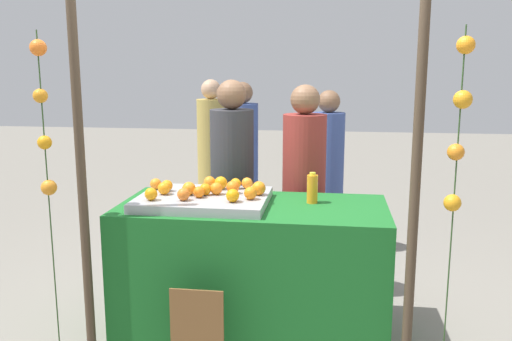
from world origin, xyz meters
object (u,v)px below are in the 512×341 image
at_px(orange_0, 247,183).
at_px(orange_1, 167,186).
at_px(chalkboard_sign, 197,335).
at_px(stall_counter, 253,269).
at_px(vendor_left, 232,195).
at_px(juice_bottle, 312,189).
at_px(vendor_right, 304,200).

xyz_separation_m(orange_0, orange_1, (-0.52, -0.16, 0.00)).
bearing_deg(chalkboard_sign, stall_counter, 69.24).
height_order(stall_counter, orange_1, orange_1).
relative_size(stall_counter, vendor_left, 1.04).
distance_m(stall_counter, orange_1, 0.80).
relative_size(stall_counter, orange_0, 22.60).
distance_m(juice_bottle, vendor_right, 0.60).
xyz_separation_m(orange_0, juice_bottle, (0.45, -0.10, -0.00)).
bearing_deg(vendor_left, orange_0, -67.65).
height_order(stall_counter, vendor_right, vendor_right).
xyz_separation_m(stall_counter, juice_bottle, (0.38, 0.10, 0.54)).
bearing_deg(orange_1, chalkboard_sign, -61.09).
bearing_deg(stall_counter, orange_0, 108.76).
relative_size(stall_counter, juice_bottle, 8.50).
height_order(juice_bottle, chalkboard_sign, juice_bottle).
height_order(orange_0, orange_1, same).
distance_m(stall_counter, vendor_right, 0.80).
relative_size(juice_bottle, vendor_right, 0.13).
relative_size(stall_counter, chalkboard_sign, 3.17).
bearing_deg(juice_bottle, stall_counter, -164.74).
distance_m(orange_1, vendor_right, 1.10).
bearing_deg(orange_1, juice_bottle, 3.30).
bearing_deg(stall_counter, orange_1, 175.37).
distance_m(vendor_left, vendor_right, 0.56).
height_order(stall_counter, juice_bottle, juice_bottle).
bearing_deg(vendor_left, chalkboard_sign, -88.61).
relative_size(orange_0, orange_1, 1.00).
relative_size(chalkboard_sign, vendor_left, 0.33).
height_order(juice_bottle, vendor_right, vendor_right).
distance_m(orange_0, chalkboard_sign, 1.10).
height_order(chalkboard_sign, vendor_right, vendor_right).
xyz_separation_m(orange_1, vendor_right, (0.89, 0.62, -0.22)).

